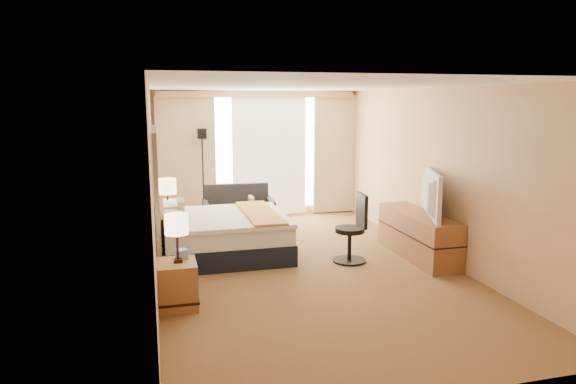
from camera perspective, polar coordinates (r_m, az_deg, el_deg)
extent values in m
cube|color=#522217|center=(7.62, 1.84, -8.26)|extent=(4.20, 7.00, 0.02)
cube|color=white|center=(7.23, 1.96, 11.68)|extent=(4.20, 7.00, 0.02)
cube|color=#E4B68B|center=(10.69, -3.47, 4.22)|extent=(4.20, 0.02, 2.60)
cube|color=#E4B68B|center=(4.15, 15.86, -5.77)|extent=(4.20, 0.02, 2.60)
cube|color=#E4B68B|center=(7.02, -14.78, 0.73)|extent=(0.02, 7.00, 2.60)
cube|color=#E4B68B|center=(8.16, 16.19, 1.96)|extent=(0.02, 7.00, 2.60)
cube|color=black|center=(7.22, -14.46, 0.84)|extent=(0.06, 1.85, 1.50)
cube|color=#986637|center=(6.26, -12.19, -10.03)|extent=(0.45, 0.52, 0.55)
cube|color=#986637|center=(8.65, -12.96, -4.37)|extent=(0.45, 0.52, 0.55)
cube|color=#986637|center=(8.21, 14.23, -4.67)|extent=(0.50, 1.80, 0.70)
cube|color=white|center=(10.71, -2.12, 4.35)|extent=(2.30, 0.02, 2.30)
cube|color=beige|center=(10.39, -11.22, 3.70)|extent=(1.15, 0.09, 2.50)
cube|color=beige|center=(11.02, 5.13, 4.22)|extent=(0.90, 0.09, 2.50)
cube|color=white|center=(10.67, -2.07, 4.06)|extent=(1.55, 0.04, 2.50)
cube|color=#E4B68B|center=(10.47, -3.37, 10.78)|extent=(4.00, 0.16, 0.12)
cube|color=black|center=(8.16, -7.00, -5.91)|extent=(1.90, 1.71, 0.32)
cube|color=white|center=(8.09, -7.04, -3.92)|extent=(1.85, 1.67, 0.27)
cube|color=white|center=(8.06, -6.56, -2.80)|extent=(1.73, 1.73, 0.06)
cube|color=orange|center=(8.13, -3.16, -2.31)|extent=(0.50, 1.73, 0.04)
cube|color=white|center=(7.56, -12.58, -2.98)|extent=(0.25, 0.70, 0.16)
cube|color=white|center=(8.37, -12.81, -1.71)|extent=(0.25, 0.70, 0.16)
cube|color=beige|center=(7.96, -11.80, -2.02)|extent=(0.09, 0.38, 0.32)
cube|color=#4F1716|center=(9.77, -5.50, -3.42)|extent=(1.35, 0.76, 0.24)
cube|color=#2D2C31|center=(9.68, -5.49, -2.37)|extent=(1.25, 0.62, 0.15)
cube|color=#2D2C31|center=(9.95, -5.74, -0.53)|extent=(1.23, 0.18, 0.52)
cube|color=#2D2C31|center=(9.67, -9.14, -2.30)|extent=(0.12, 0.71, 0.43)
cube|color=#2D2C31|center=(9.81, -1.95, -2.00)|extent=(0.12, 0.71, 0.43)
cube|color=beige|center=(9.68, -4.11, -1.38)|extent=(0.09, 0.33, 0.30)
cube|color=black|center=(10.43, -9.26, -3.23)|extent=(0.24, 0.24, 0.03)
cylinder|color=black|center=(10.27, -9.40, 1.35)|extent=(0.03, 0.03, 1.66)
cube|color=black|center=(10.17, -9.55, 6.41)|extent=(0.17, 0.17, 0.19)
cylinder|color=black|center=(7.89, 6.81, -7.56)|extent=(0.50, 0.50, 0.03)
cylinder|color=black|center=(7.82, 6.85, -5.83)|extent=(0.06, 0.06, 0.45)
cylinder|color=black|center=(7.76, 6.88, -4.19)|extent=(0.44, 0.44, 0.07)
cube|color=black|center=(7.75, 8.20, -2.02)|extent=(0.08, 0.41, 0.50)
cube|color=black|center=(6.16, -12.13, -7.47)|extent=(0.10, 0.10, 0.04)
cylinder|color=black|center=(6.10, -12.19, -5.77)|extent=(0.03, 0.03, 0.34)
cylinder|color=#F5E4B8|center=(6.04, -12.28, -3.50)|extent=(0.27, 0.27, 0.23)
cube|color=black|center=(8.61, -13.15, -2.42)|extent=(0.10, 0.10, 0.04)
cylinder|color=black|center=(8.57, -13.21, -1.11)|extent=(0.03, 0.03, 0.36)
cylinder|color=#F5E4B8|center=(8.52, -13.28, 0.62)|extent=(0.29, 0.29, 0.25)
cube|color=#7C94C0|center=(6.27, -11.74, -6.77)|extent=(0.15, 0.15, 0.11)
cube|color=black|center=(8.59, -12.85, -2.36)|extent=(0.18, 0.16, 0.06)
imported|color=black|center=(7.85, 14.93, -0.22)|extent=(0.58, 1.16, 0.68)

